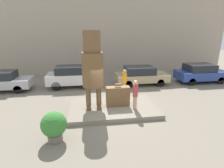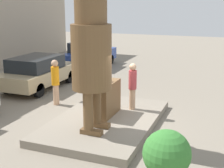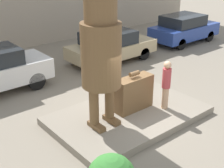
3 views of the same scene
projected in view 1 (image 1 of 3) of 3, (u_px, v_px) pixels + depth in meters
ground_plane at (113, 110)px, 10.09m from camera, size 60.00×60.00×0.00m
pedestal at (113, 108)px, 10.06m from camera, size 4.95×3.11×0.24m
building_backdrop at (99, 34)px, 18.04m from camera, size 28.00×0.60×7.98m
statue_figure at (93, 65)px, 9.13m from camera, size 1.13×1.13×4.18m
giant_suitcase at (118, 96)px, 9.96m from camera, size 1.33×0.48×1.32m
tourist at (135, 94)px, 9.41m from camera, size 0.28×0.28×1.64m
parked_car_silver at (2, 81)px, 13.03m from camera, size 4.13×1.74×1.52m
parked_car_white at (73, 76)px, 13.96m from camera, size 4.07×1.72×1.71m
parked_car_tan at (141, 75)px, 14.70m from camera, size 4.32×1.89×1.51m
parked_car_blue at (200, 73)px, 15.30m from camera, size 4.23×1.88×1.61m
planter_pot at (54, 126)px, 7.08m from camera, size 1.05×1.05×1.29m
worker_hivis at (124, 80)px, 12.45m from camera, size 0.30×0.30×1.78m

